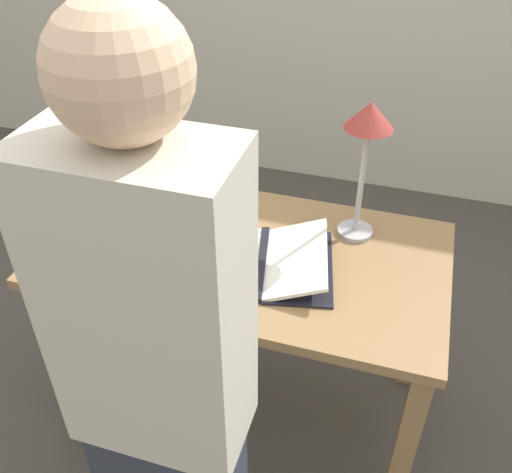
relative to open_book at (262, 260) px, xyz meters
name	(u,v)px	position (x,y,z in m)	size (l,w,h in m)	color
ground_plane	(247,400)	(-0.07, 0.06, -0.79)	(12.00, 12.00, 0.00)	#47423D
reading_desk	(245,277)	(-0.07, 0.06, -0.14)	(1.28, 0.70, 0.77)	#937047
open_book	(262,260)	(0.00, 0.00, 0.00)	(0.50, 0.44, 0.07)	black
book_stack_tall	(125,222)	(-0.45, -0.02, 0.06)	(0.23, 0.28, 0.15)	#BC8933
book_standing_upright	(173,226)	(-0.28, -0.02, 0.08)	(0.05, 0.18, 0.21)	tan
reading_lamp	(368,133)	(0.25, 0.25, 0.35)	(0.15, 0.15, 0.46)	#ADADB2
coffee_mug	(216,220)	(-0.19, 0.12, 0.03)	(0.09, 0.12, 0.10)	white
person_reader	(165,409)	(-0.03, -0.64, 0.07)	(0.36, 0.23, 1.72)	#2D3342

